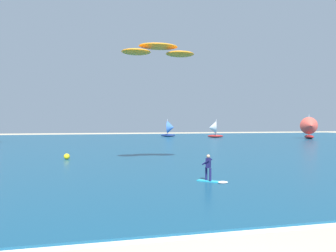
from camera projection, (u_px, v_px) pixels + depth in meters
name	position (u px, v px, depth m)	size (l,w,h in m)	color
ocean	(119.00, 144.00, 54.31)	(160.00, 90.00, 0.10)	navy
shoreline_foam	(204.00, 229.00, 10.82)	(96.18, 1.52, 0.01)	white
kitesurfer	(211.00, 172.00, 19.10)	(1.83, 1.73, 1.67)	#26B2CC
kite	(158.00, 50.00, 27.32)	(6.50, 2.13, 0.99)	orange
sailboat_anchored_offshore	(310.00, 128.00, 69.93)	(4.39, 4.93, 5.54)	maroon
sailboat_far_left	(213.00, 129.00, 75.86)	(4.04, 3.58, 4.54)	maroon
sailboat_outermost	(170.00, 129.00, 80.35)	(4.08, 3.65, 4.59)	navy
marker_buoy	(67.00, 156.00, 30.69)	(0.58, 0.58, 0.58)	yellow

